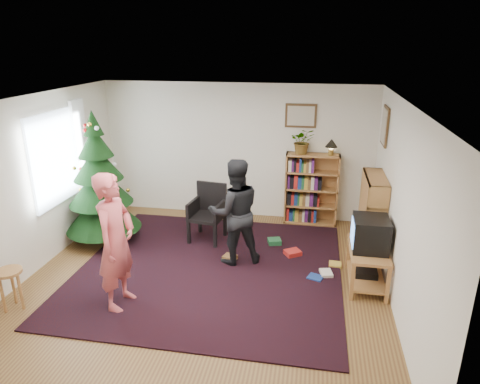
% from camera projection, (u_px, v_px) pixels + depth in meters
% --- Properties ---
extents(floor, '(5.00, 5.00, 0.00)m').
position_uv_depth(floor, '(205.00, 280.00, 6.05)').
color(floor, brown).
rests_on(floor, ground).
extents(ceiling, '(5.00, 5.00, 0.00)m').
position_uv_depth(ceiling, '(199.00, 101.00, 5.21)').
color(ceiling, white).
rests_on(ceiling, wall_back).
extents(wall_back, '(5.00, 0.02, 2.50)m').
position_uv_depth(wall_back, '(237.00, 151.00, 7.95)').
color(wall_back, silver).
rests_on(wall_back, floor).
extents(wall_front, '(5.00, 0.02, 2.50)m').
position_uv_depth(wall_front, '(119.00, 307.00, 3.31)').
color(wall_front, silver).
rests_on(wall_front, floor).
extents(wall_left, '(0.02, 5.00, 2.50)m').
position_uv_depth(wall_left, '(31.00, 186.00, 6.04)').
color(wall_left, silver).
rests_on(wall_left, floor).
extents(wall_right, '(0.02, 5.00, 2.50)m').
position_uv_depth(wall_right, '(401.00, 210.00, 5.22)').
color(wall_right, silver).
rests_on(wall_right, floor).
extents(rug, '(3.80, 3.60, 0.02)m').
position_uv_depth(rug, '(210.00, 269.00, 6.32)').
color(rug, black).
rests_on(rug, floor).
extents(window_pane, '(0.04, 1.20, 1.40)m').
position_uv_depth(window_pane, '(55.00, 159.00, 6.51)').
color(window_pane, silver).
rests_on(window_pane, wall_left).
extents(curtain, '(0.06, 0.35, 1.60)m').
position_uv_depth(curtain, '(81.00, 148.00, 7.15)').
color(curtain, white).
rests_on(curtain, wall_left).
extents(picture_back, '(0.55, 0.03, 0.42)m').
position_uv_depth(picture_back, '(301.00, 116.00, 7.50)').
color(picture_back, '#4C3319').
rests_on(picture_back, wall_back).
extents(picture_right, '(0.03, 0.50, 0.60)m').
position_uv_depth(picture_right, '(385.00, 126.00, 6.61)').
color(picture_right, '#4C3319').
rests_on(picture_right, wall_right).
extents(christmas_tree, '(1.21, 1.21, 2.20)m').
position_uv_depth(christmas_tree, '(100.00, 189.00, 6.94)').
color(christmas_tree, '#3F2816').
rests_on(christmas_tree, rug).
extents(bookshelf_back, '(0.95, 0.30, 1.30)m').
position_uv_depth(bookshelf_back, '(311.00, 188.00, 7.76)').
color(bookshelf_back, '#A8753C').
rests_on(bookshelf_back, floor).
extents(bookshelf_right, '(0.30, 0.95, 1.30)m').
position_uv_depth(bookshelf_right, '(372.00, 216.00, 6.53)').
color(bookshelf_right, '#A8753C').
rests_on(bookshelf_right, floor).
extents(tv_stand, '(0.50, 0.91, 0.55)m').
position_uv_depth(tv_stand, '(367.00, 263.00, 5.84)').
color(tv_stand, '#A8753C').
rests_on(tv_stand, floor).
extents(crt_tv, '(0.47, 0.50, 0.44)m').
position_uv_depth(crt_tv, '(370.00, 234.00, 5.69)').
color(crt_tv, black).
rests_on(crt_tv, tv_stand).
extents(armchair, '(0.60, 0.60, 0.96)m').
position_uv_depth(armchair, '(208.00, 210.00, 7.17)').
color(armchair, black).
rests_on(armchair, rug).
extents(stool, '(0.32, 0.32, 0.54)m').
position_uv_depth(stool, '(10.00, 279.00, 5.28)').
color(stool, '#A8753C').
rests_on(stool, floor).
extents(person_standing, '(0.47, 0.67, 1.76)m').
position_uv_depth(person_standing, '(116.00, 242.00, 5.21)').
color(person_standing, '#BF4C4F').
rests_on(person_standing, rug).
extents(person_by_chair, '(0.96, 0.87, 1.62)m').
position_uv_depth(person_by_chair, '(235.00, 212.00, 6.30)').
color(person_by_chair, black).
rests_on(person_by_chair, rug).
extents(potted_plant, '(0.45, 0.40, 0.46)m').
position_uv_depth(potted_plant, '(303.00, 141.00, 7.51)').
color(potted_plant, gray).
rests_on(potted_plant, bookshelf_back).
extents(table_lamp, '(0.22, 0.22, 0.29)m').
position_uv_depth(table_lamp, '(331.00, 144.00, 7.44)').
color(table_lamp, '#A57F33').
rests_on(table_lamp, bookshelf_back).
extents(floor_clutter, '(1.79, 1.18, 0.08)m').
position_uv_depth(floor_clutter, '(295.00, 261.00, 6.49)').
color(floor_clutter, '#A51E19').
rests_on(floor_clutter, rug).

